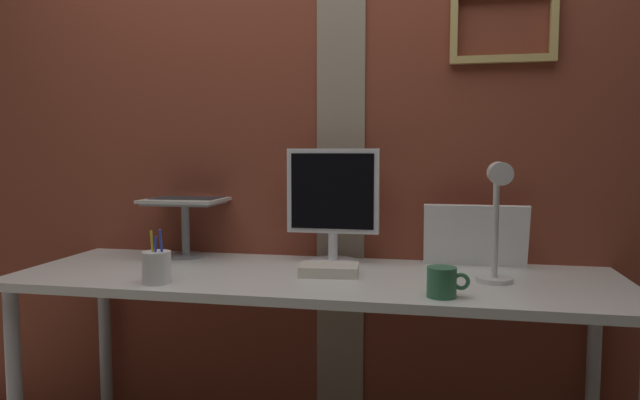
{
  "coord_description": "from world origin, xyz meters",
  "views": [
    {
      "loc": [
        0.54,
        -1.87,
        1.2
      ],
      "look_at": [
        0.13,
        0.16,
        1.02
      ],
      "focal_mm": 32.4,
      "sensor_mm": 36.0,
      "label": 1
    }
  ],
  "objects_px": {
    "monitor": "(333,198)",
    "desk_lamp": "(498,209)",
    "coffee_mug": "(442,282)",
    "laptop": "(192,187)",
    "pen_cup": "(157,267)",
    "whiteboard_panel": "(475,236)"
  },
  "relations": [
    {
      "from": "desk_lamp",
      "to": "coffee_mug",
      "type": "xyz_separation_m",
      "value": [
        -0.17,
        -0.18,
        -0.2
      ]
    },
    {
      "from": "laptop",
      "to": "pen_cup",
      "type": "relative_size",
      "value": 1.81
    },
    {
      "from": "monitor",
      "to": "pen_cup",
      "type": "distance_m",
      "value": 0.7
    },
    {
      "from": "whiteboard_panel",
      "to": "pen_cup",
      "type": "xyz_separation_m",
      "value": [
        -1.02,
        -0.48,
        -0.06
      ]
    },
    {
      "from": "monitor",
      "to": "whiteboard_panel",
      "type": "relative_size",
      "value": 1.16
    },
    {
      "from": "whiteboard_panel",
      "to": "monitor",
      "type": "bearing_deg",
      "value": -176.78
    },
    {
      "from": "pen_cup",
      "to": "coffee_mug",
      "type": "height_order",
      "value": "pen_cup"
    },
    {
      "from": "whiteboard_panel",
      "to": "coffee_mug",
      "type": "relative_size",
      "value": 3.02
    },
    {
      "from": "laptop",
      "to": "coffee_mug",
      "type": "bearing_deg",
      "value": -27.36
    },
    {
      "from": "monitor",
      "to": "coffee_mug",
      "type": "bearing_deg",
      "value": -47.76
    },
    {
      "from": "whiteboard_panel",
      "to": "coffee_mug",
      "type": "xyz_separation_m",
      "value": [
        -0.12,
        -0.48,
        -0.07
      ]
    },
    {
      "from": "monitor",
      "to": "desk_lamp",
      "type": "bearing_deg",
      "value": -24.85
    },
    {
      "from": "monitor",
      "to": "laptop",
      "type": "relative_size",
      "value": 1.36
    },
    {
      "from": "laptop",
      "to": "pen_cup",
      "type": "xyz_separation_m",
      "value": [
        0.1,
        -0.52,
        -0.23
      ]
    },
    {
      "from": "pen_cup",
      "to": "coffee_mug",
      "type": "relative_size",
      "value": 1.43
    },
    {
      "from": "pen_cup",
      "to": "laptop",
      "type": "bearing_deg",
      "value": 101.15
    },
    {
      "from": "whiteboard_panel",
      "to": "pen_cup",
      "type": "distance_m",
      "value": 1.13
    },
    {
      "from": "monitor",
      "to": "laptop",
      "type": "bearing_deg",
      "value": 172.95
    },
    {
      "from": "coffee_mug",
      "to": "monitor",
      "type": "bearing_deg",
      "value": 132.24
    },
    {
      "from": "monitor",
      "to": "pen_cup",
      "type": "height_order",
      "value": "monitor"
    },
    {
      "from": "pen_cup",
      "to": "coffee_mug",
      "type": "bearing_deg",
      "value": 0.01
    },
    {
      "from": "monitor",
      "to": "desk_lamp",
      "type": "xyz_separation_m",
      "value": [
        0.57,
        -0.27,
        -0.0
      ]
    }
  ]
}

